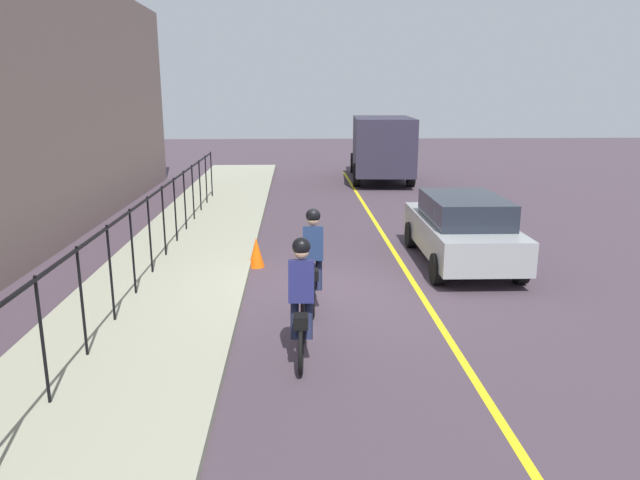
{
  "coord_description": "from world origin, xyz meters",
  "views": [
    {
      "loc": [
        -11.01,
        0.81,
        3.78
      ],
      "look_at": [
        0.2,
        0.33,
        1.0
      ],
      "focal_mm": 33.36,
      "sensor_mm": 36.0,
      "label": 1
    }
  ],
  "objects_px": {
    "patrol_sedan": "(462,229)",
    "box_truck_background": "(381,145)",
    "cyclist_lead": "(313,259)",
    "cyclist_follow": "(302,300)",
    "traffic_cone_near": "(256,252)"
  },
  "relations": [
    {
      "from": "patrol_sedan",
      "to": "box_truck_background",
      "type": "relative_size",
      "value": 0.65
    },
    {
      "from": "cyclist_lead",
      "to": "box_truck_background",
      "type": "xyz_separation_m",
      "value": [
        16.08,
        -3.51,
        0.64
      ]
    },
    {
      "from": "cyclist_follow",
      "to": "box_truck_background",
      "type": "height_order",
      "value": "box_truck_background"
    },
    {
      "from": "cyclist_follow",
      "to": "traffic_cone_near",
      "type": "distance_m",
      "value": 4.93
    },
    {
      "from": "cyclist_lead",
      "to": "patrol_sedan",
      "type": "xyz_separation_m",
      "value": [
        2.69,
        -3.43,
        -0.09
      ]
    },
    {
      "from": "cyclist_follow",
      "to": "patrol_sedan",
      "type": "distance_m",
      "value": 6.07
    },
    {
      "from": "traffic_cone_near",
      "to": "box_truck_background",
      "type": "bearing_deg",
      "value": -19.27
    },
    {
      "from": "cyclist_lead",
      "to": "patrol_sedan",
      "type": "height_order",
      "value": "cyclist_lead"
    },
    {
      "from": "box_truck_background",
      "to": "patrol_sedan",
      "type": "bearing_deg",
      "value": -176.38
    },
    {
      "from": "cyclist_lead",
      "to": "traffic_cone_near",
      "type": "distance_m",
      "value": 2.96
    },
    {
      "from": "cyclist_follow",
      "to": "box_truck_background",
      "type": "bearing_deg",
      "value": -9.02
    },
    {
      "from": "cyclist_follow",
      "to": "traffic_cone_near",
      "type": "xyz_separation_m",
      "value": [
        4.8,
        0.95,
        -0.58
      ]
    },
    {
      "from": "cyclist_lead",
      "to": "cyclist_follow",
      "type": "xyz_separation_m",
      "value": [
        -2.15,
        0.23,
        0.0
      ]
    },
    {
      "from": "box_truck_background",
      "to": "cyclist_follow",
      "type": "bearing_deg",
      "value": 172.38
    },
    {
      "from": "cyclist_lead",
      "to": "cyclist_follow",
      "type": "height_order",
      "value": "same"
    }
  ]
}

